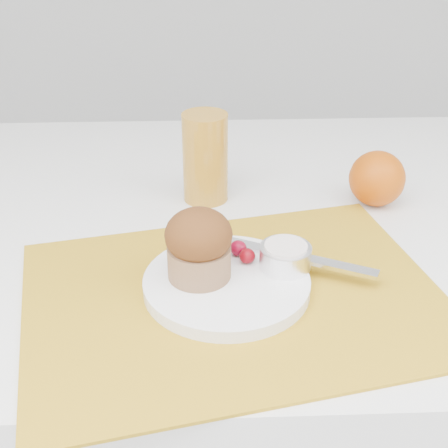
{
  "coord_description": "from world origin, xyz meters",
  "views": [
    {
      "loc": [
        -0.06,
        -0.77,
        1.2
      ],
      "look_at": [
        -0.03,
        -0.07,
        0.8
      ],
      "focal_mm": 50.0,
      "sensor_mm": 36.0,
      "label": 1
    }
  ],
  "objects_px": {
    "juice_glass": "(205,158)",
    "muffin": "(199,245)",
    "plate": "(227,284)",
    "table": "(239,396)",
    "orange": "(377,179)"
  },
  "relations": [
    {
      "from": "juice_glass",
      "to": "orange",
      "type": "bearing_deg",
      "value": -6.08
    },
    {
      "from": "plate",
      "to": "table",
      "type": "bearing_deg",
      "value": 80.73
    },
    {
      "from": "juice_glass",
      "to": "muffin",
      "type": "relative_size",
      "value": 1.56
    },
    {
      "from": "table",
      "to": "plate",
      "type": "bearing_deg",
      "value": -99.27
    },
    {
      "from": "table",
      "to": "plate",
      "type": "distance_m",
      "value": 0.44
    },
    {
      "from": "juice_glass",
      "to": "muffin",
      "type": "height_order",
      "value": "juice_glass"
    },
    {
      "from": "plate",
      "to": "juice_glass",
      "type": "height_order",
      "value": "juice_glass"
    },
    {
      "from": "plate",
      "to": "muffin",
      "type": "distance_m",
      "value": 0.06
    },
    {
      "from": "juice_glass",
      "to": "muffin",
      "type": "bearing_deg",
      "value": -92.59
    },
    {
      "from": "plate",
      "to": "orange",
      "type": "xyz_separation_m",
      "value": [
        0.24,
        0.22,
        0.03
      ]
    },
    {
      "from": "muffin",
      "to": "orange",
      "type": "bearing_deg",
      "value": 38.65
    },
    {
      "from": "orange",
      "to": "muffin",
      "type": "height_order",
      "value": "muffin"
    },
    {
      "from": "table",
      "to": "orange",
      "type": "height_order",
      "value": "orange"
    },
    {
      "from": "table",
      "to": "muffin",
      "type": "bearing_deg",
      "value": -108.76
    },
    {
      "from": "plate",
      "to": "muffin",
      "type": "bearing_deg",
      "value": 166.92
    }
  ]
}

